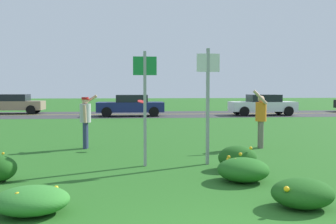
{
  "coord_description": "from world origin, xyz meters",
  "views": [
    {
      "loc": [
        -1.12,
        -3.6,
        1.87
      ],
      "look_at": [
        -0.15,
        6.72,
        1.24
      ],
      "focal_mm": 41.79,
      "sensor_mm": 36.0,
      "label": 1
    }
  ],
  "objects_px": {
    "sign_post_near_path": "(145,97)",
    "car_navy_center_right": "(131,105)",
    "frisbee_red": "(142,102)",
    "car_white_center_left": "(263,105)",
    "sign_post_by_roadside": "(208,95)",
    "person_catcher_orange_shirt": "(261,116)",
    "person_thrower_red_cap_gray_shirt": "(86,117)",
    "car_tan_rightmost": "(13,104)"
  },
  "relations": [
    {
      "from": "sign_post_near_path",
      "to": "frisbee_red",
      "type": "relative_size",
      "value": 10.36
    },
    {
      "from": "person_thrower_red_cap_gray_shirt",
      "to": "car_navy_center_right",
      "type": "xyz_separation_m",
      "value": [
        1.39,
        14.34,
        -0.24
      ]
    },
    {
      "from": "frisbee_red",
      "to": "car_white_center_left",
      "type": "bearing_deg",
      "value": 58.09
    },
    {
      "from": "car_navy_center_right",
      "to": "car_tan_rightmost",
      "type": "bearing_deg",
      "value": 159.16
    },
    {
      "from": "sign_post_by_roadside",
      "to": "car_navy_center_right",
      "type": "distance_m",
      "value": 17.35
    },
    {
      "from": "person_thrower_red_cap_gray_shirt",
      "to": "frisbee_red",
      "type": "height_order",
      "value": "person_thrower_red_cap_gray_shirt"
    },
    {
      "from": "person_catcher_orange_shirt",
      "to": "car_navy_center_right",
      "type": "bearing_deg",
      "value": 105.46
    },
    {
      "from": "frisbee_red",
      "to": "car_white_center_left",
      "type": "relative_size",
      "value": 0.06
    },
    {
      "from": "person_thrower_red_cap_gray_shirt",
      "to": "person_catcher_orange_shirt",
      "type": "relative_size",
      "value": 0.92
    },
    {
      "from": "car_tan_rightmost",
      "to": "car_navy_center_right",
      "type": "bearing_deg",
      "value": -20.84
    },
    {
      "from": "car_tan_rightmost",
      "to": "person_thrower_red_cap_gray_shirt",
      "type": "bearing_deg",
      "value": -67.39
    },
    {
      "from": "sign_post_near_path",
      "to": "car_white_center_left",
      "type": "xyz_separation_m",
      "value": [
        8.87,
        17.29,
        -0.92
      ]
    },
    {
      "from": "frisbee_red",
      "to": "car_navy_center_right",
      "type": "relative_size",
      "value": 0.06
    },
    {
      "from": "person_thrower_red_cap_gray_shirt",
      "to": "sign_post_near_path",
      "type": "bearing_deg",
      "value": -59.42
    },
    {
      "from": "car_white_center_left",
      "to": "person_catcher_orange_shirt",
      "type": "bearing_deg",
      "value": -109.23
    },
    {
      "from": "sign_post_near_path",
      "to": "car_navy_center_right",
      "type": "height_order",
      "value": "sign_post_near_path"
    },
    {
      "from": "sign_post_by_roadside",
      "to": "car_white_center_left",
      "type": "xyz_separation_m",
      "value": [
        7.33,
        17.22,
        -0.97
      ]
    },
    {
      "from": "frisbee_red",
      "to": "car_tan_rightmost",
      "type": "height_order",
      "value": "frisbee_red"
    },
    {
      "from": "sign_post_by_roadside",
      "to": "car_white_center_left",
      "type": "relative_size",
      "value": 0.63
    },
    {
      "from": "sign_post_near_path",
      "to": "car_tan_rightmost",
      "type": "bearing_deg",
      "value": 113.82
    },
    {
      "from": "car_white_center_left",
      "to": "car_navy_center_right",
      "type": "bearing_deg",
      "value": 180.0
    },
    {
      "from": "sign_post_by_roadside",
      "to": "person_thrower_red_cap_gray_shirt",
      "type": "distance_m",
      "value": 4.43
    },
    {
      "from": "person_thrower_red_cap_gray_shirt",
      "to": "car_tan_rightmost",
      "type": "xyz_separation_m",
      "value": [
        -7.36,
        17.68,
        -0.24
      ]
    },
    {
      "from": "sign_post_near_path",
      "to": "car_tan_rightmost",
      "type": "distance_m",
      "value": 22.56
    },
    {
      "from": "sign_post_near_path",
      "to": "sign_post_by_roadside",
      "type": "distance_m",
      "value": 1.54
    },
    {
      "from": "sign_post_near_path",
      "to": "person_thrower_red_cap_gray_shirt",
      "type": "distance_m",
      "value": 3.49
    },
    {
      "from": "sign_post_by_roadside",
      "to": "frisbee_red",
      "type": "bearing_deg",
      "value": 117.34
    },
    {
      "from": "person_thrower_red_cap_gray_shirt",
      "to": "person_catcher_orange_shirt",
      "type": "distance_m",
      "value": 5.48
    },
    {
      "from": "sign_post_by_roadside",
      "to": "person_catcher_orange_shirt",
      "type": "xyz_separation_m",
      "value": [
        2.18,
        2.48,
        -0.72
      ]
    },
    {
      "from": "person_catcher_orange_shirt",
      "to": "car_tan_rightmost",
      "type": "xyz_separation_m",
      "value": [
        -12.83,
        18.07,
        -0.25
      ]
    },
    {
      "from": "frisbee_red",
      "to": "car_navy_center_right",
      "type": "height_order",
      "value": "frisbee_red"
    },
    {
      "from": "person_catcher_orange_shirt",
      "to": "car_tan_rightmost",
      "type": "relative_size",
      "value": 0.41
    },
    {
      "from": "car_navy_center_right",
      "to": "person_thrower_red_cap_gray_shirt",
      "type": "bearing_deg",
      "value": -95.54
    },
    {
      "from": "car_tan_rightmost",
      "to": "car_white_center_left",
      "type": "bearing_deg",
      "value": -10.5
    },
    {
      "from": "sign_post_near_path",
      "to": "car_tan_rightmost",
      "type": "height_order",
      "value": "sign_post_near_path"
    },
    {
      "from": "sign_post_near_path",
      "to": "person_catcher_orange_shirt",
      "type": "xyz_separation_m",
      "value": [
        3.73,
        2.55,
        -0.67
      ]
    },
    {
      "from": "car_tan_rightmost",
      "to": "sign_post_near_path",
      "type": "bearing_deg",
      "value": -66.18
    },
    {
      "from": "sign_post_by_roadside",
      "to": "car_navy_center_right",
      "type": "xyz_separation_m",
      "value": [
        -1.89,
        17.22,
        -0.97
      ]
    },
    {
      "from": "person_thrower_red_cap_gray_shirt",
      "to": "car_white_center_left",
      "type": "relative_size",
      "value": 0.37
    },
    {
      "from": "frisbee_red",
      "to": "sign_post_by_roadside",
      "type": "bearing_deg",
      "value": -62.66
    },
    {
      "from": "sign_post_by_roadside",
      "to": "car_tan_rightmost",
      "type": "bearing_deg",
      "value": 117.39
    },
    {
      "from": "car_navy_center_right",
      "to": "car_tan_rightmost",
      "type": "height_order",
      "value": "same"
    }
  ]
}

